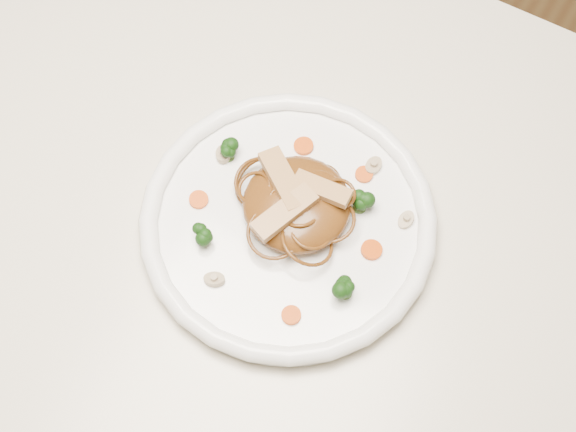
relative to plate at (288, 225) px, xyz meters
The scene contains 20 objects.
ground 0.76m from the plate, behind, with size 4.00×4.00×0.00m, color brown.
table 0.14m from the plate, behind, with size 1.20×0.80×0.75m.
plate is the anchor object (origin of this frame).
noodle_mound 0.03m from the plate, 83.71° to the left, with size 0.11×0.11×0.04m, color #5A3611.
chicken_a 0.06m from the plate, 59.94° to the left, with size 0.06×0.02×0.01m, color tan.
chicken_b 0.05m from the plate, 128.87° to the left, with size 0.07×0.02×0.01m, color tan.
chicken_c 0.05m from the plate, 86.14° to the right, with size 0.07×0.02×0.01m, color tan.
broccoli_0 0.08m from the plate, 41.50° to the left, with size 0.02×0.02×0.03m, color #0F360B, non-canonical shape.
broccoli_1 0.10m from the plate, 159.38° to the left, with size 0.02×0.02×0.03m, color #0F360B, non-canonical shape.
broccoli_2 0.09m from the plate, 137.44° to the right, with size 0.03×0.03×0.03m, color #0F360B, non-canonical shape.
broccoli_3 0.10m from the plate, 24.36° to the right, with size 0.02×0.02×0.03m, color #0F360B, non-canonical shape.
carrot_0 0.10m from the plate, 63.50° to the left, with size 0.02×0.02×0.01m, color #E05008.
carrot_1 0.10m from the plate, 165.04° to the right, with size 0.02×0.02×0.01m, color #E05008.
carrot_2 0.09m from the plate, ahead, with size 0.02×0.02×0.01m, color #E05008.
carrot_3 0.09m from the plate, 108.89° to the left, with size 0.02×0.02×0.01m, color #E05008.
carrot_4 0.10m from the plate, 58.66° to the right, with size 0.02×0.02×0.01m, color #E05008.
mushroom_0 0.10m from the plate, 108.99° to the right, with size 0.02×0.02×0.01m, color #C5B693.
mushroom_1 0.12m from the plate, 29.87° to the left, with size 0.02×0.02×0.01m, color #C5B693.
mushroom_2 0.11m from the plate, 160.89° to the left, with size 0.02×0.02×0.01m, color #C5B693.
mushroom_3 0.11m from the plate, 64.87° to the left, with size 0.02×0.02×0.01m, color #C5B693.
Camera 1 is at (0.28, -0.31, 1.56)m, focal length 52.84 mm.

